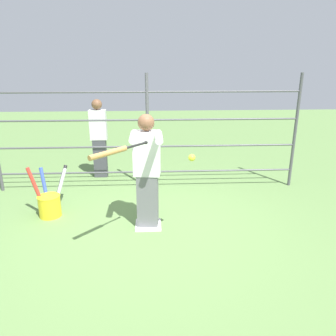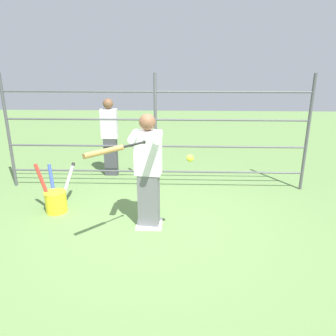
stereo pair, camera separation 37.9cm
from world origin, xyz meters
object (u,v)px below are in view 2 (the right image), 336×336
baseball_bat_swinging (109,150)px  bystander_behind_fence (110,136)px  softball_in_flight (190,158)px  bat_bucket (56,199)px  batter (148,168)px

baseball_bat_swinging → bystander_behind_fence: 3.33m
softball_in_flight → bystander_behind_fence: 3.29m
baseball_bat_swinging → bat_bucket: size_ratio=0.82×
bat_bucket → bystander_behind_fence: 2.08m
baseball_bat_swinging → softball_in_flight: 1.08m
baseball_bat_swinging → bat_bucket: bearing=-46.5°
bat_bucket → bystander_behind_fence: bearing=-107.0°
batter → bat_bucket: batter is taller
bat_bucket → bystander_behind_fence: bystander_behind_fence is taller
baseball_bat_swinging → batter: bearing=-114.1°
batter → softball_in_flight: size_ratio=18.34×
bat_bucket → bystander_behind_fence: size_ratio=0.50×
bystander_behind_fence → baseball_bat_swinging: bearing=102.0°
batter → baseball_bat_swinging: batter is taller
bat_bucket → bystander_behind_fence: (-0.58, -1.89, 0.66)m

